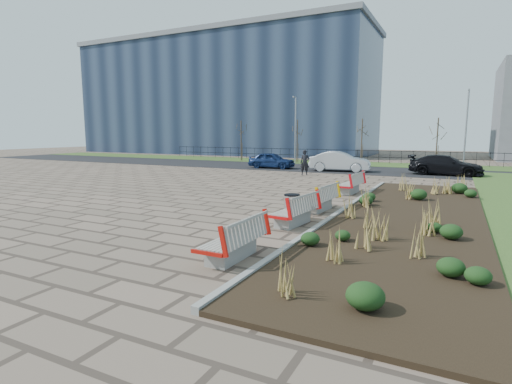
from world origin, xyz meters
The scene contains 22 objects.
ground centered at (0.00, 0.00, 0.00)m, with size 120.00×120.00×0.00m, color #735F4F.
planting_bed centered at (6.25, 5.00, 0.05)m, with size 4.50×18.00×0.10m, color black.
planting_curb centered at (3.92, 5.00, 0.07)m, with size 0.16×18.00×0.15m, color gray.
grass_verge_far centered at (0.00, 28.00, 0.02)m, with size 80.00×5.00×0.04m, color #33511E.
road centered at (0.00, 22.00, 0.01)m, with size 80.00×7.00×0.02m, color black.
bench_a centered at (3.00, -1.23, 0.50)m, with size 0.90×2.10×1.00m, color red, non-canonical shape.
bench_b centered at (3.00, 2.61, 0.50)m, with size 0.90×2.10×1.00m, color red, non-canonical shape.
bench_c centered at (3.00, 5.18, 0.50)m, with size 0.90×2.10×1.00m, color #E0A90B, non-canonical shape.
bench_d centered at (3.00, 9.93, 0.50)m, with size 0.90×2.10×1.00m, color red, non-canonical shape.
litter_bin centered at (2.86, 2.87, 0.46)m, with size 0.50×0.50×0.92m, color #B2B2B7.
pedestrian centered at (-1.69, 16.72, 0.86)m, with size 0.63×0.41×1.72m, color black.
car_blue centered at (-5.80, 20.31, 0.66)m, with size 1.50×3.73×1.27m, color navy.
car_silver centered at (-0.23, 20.26, 0.75)m, with size 1.54×4.42×1.46m, color #B3B7BB.
car_black centered at (6.87, 20.91, 0.70)m, with size 1.90×4.68×1.36m, color black.
tree_a centered at (-12.00, 26.50, 2.04)m, with size 1.40×1.40×4.00m, color #4C3D2D, non-canonical shape.
tree_b centered at (-6.00, 26.50, 2.04)m, with size 1.40×1.40×4.00m, color #4C3D2D, non-canonical shape.
tree_c centered at (0.00, 26.50, 2.04)m, with size 1.40×1.40×4.00m, color #4C3D2D, non-canonical shape.
tree_d centered at (6.00, 26.50, 2.04)m, with size 1.40×1.40×4.00m, color #4C3D2D, non-canonical shape.
lamp_west centered at (-6.00, 26.00, 3.04)m, with size 0.24×0.60×6.00m, color gray, non-canonical shape.
lamp_east centered at (8.00, 26.00, 3.04)m, with size 0.24×0.60×6.00m, color gray, non-canonical shape.
railing_fence centered at (0.00, 29.50, 0.64)m, with size 44.00×0.10×1.20m, color black, non-canonical shape.
building_glass centered at (-22.00, 40.00, 7.50)m, with size 40.00×14.00×15.00m, color #192338.
Camera 1 is at (7.51, -8.94, 2.92)m, focal length 28.00 mm.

